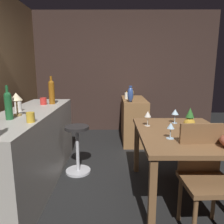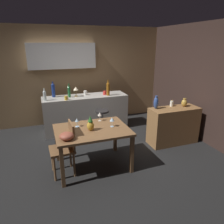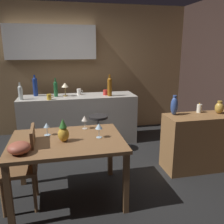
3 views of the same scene
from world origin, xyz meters
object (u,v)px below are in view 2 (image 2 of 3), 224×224
object	(u,v)px
fruit_bowl	(67,136)
wine_bottle_amber	(108,88)
dining_table	(92,133)
counter_lamp	(76,89)
cup_mustard	(66,98)
vase_ceramic_blue	(156,103)
wine_glass_right	(77,121)
wine_glass_center	(100,114)
wine_glass_left	(112,120)
cup_red	(105,93)
sideboard_cabinet	(173,126)
pineapple_centerpiece	(90,124)
pillar_candle_tall	(172,104)
vase_brass	(184,103)
wine_bottle_clear	(45,95)
wine_bottle_cobalt	(53,90)
cup_white	(85,93)
bar_stool	(102,122)
chair_near_window	(66,146)
wine_bottle_green	(69,91)

from	to	relation	value
fruit_bowl	wine_bottle_amber	xyz separation A→B (m)	(1.30, 1.87, 0.28)
dining_table	counter_lamp	xyz separation A→B (m)	(0.04, 1.74, 0.43)
cup_mustard	vase_ceramic_blue	world-z (taller)	vase_ceramic_blue
wine_glass_right	wine_glass_center	distance (m)	0.48
wine_glass_left	cup_red	xyz separation A→B (m)	(0.41, 1.71, 0.07)
wine_glass_center	fruit_bowl	world-z (taller)	wine_glass_center
sideboard_cabinet	pineapple_centerpiece	distance (m)	2.06
pillar_candle_tall	vase_brass	world-z (taller)	vase_brass
vase_brass	fruit_bowl	bearing A→B (deg)	-166.56
counter_lamp	wine_bottle_clear	bearing A→B (deg)	-169.25
wine_bottle_cobalt	vase_ceramic_blue	xyz separation A→B (m)	(2.00, -1.45, -0.13)
cup_white	vase_brass	size ratio (longest dim) A/B	0.61
bar_stool	fruit_bowl	size ratio (longest dim) A/B	2.90
wine_glass_left	fruit_bowl	world-z (taller)	wine_glass_left
dining_table	vase_ceramic_blue	xyz separation A→B (m)	(1.52, 0.43, 0.30)
bar_stool	wine_bottle_amber	bearing A→B (deg)	54.17
wine_glass_right	pineapple_centerpiece	world-z (taller)	pineapple_centerpiece
wine_glass_left	wine_bottle_cobalt	bearing A→B (deg)	114.03
wine_bottle_clear	vase_brass	world-z (taller)	wine_bottle_clear
chair_near_window	vase_brass	bearing A→B (deg)	8.76
wine_glass_left	cup_mustard	xyz separation A→B (m)	(-0.60, 1.51, 0.07)
wine_glass_center	wine_bottle_clear	world-z (taller)	wine_bottle_clear
wine_glass_center	wine_bottle_cobalt	size ratio (longest dim) A/B	0.45
sideboard_cabinet	bar_stool	size ratio (longest dim) A/B	1.70
counter_lamp	wine_glass_left	bearing A→B (deg)	-79.57
wine_bottle_green	wine_bottle_cobalt	size ratio (longest dim) A/B	0.88
wine_glass_center	vase_ceramic_blue	distance (m)	1.29
counter_lamp	pillar_candle_tall	world-z (taller)	counter_lamp
bar_stool	wine_glass_left	xyz separation A→B (m)	(-0.19, -1.22, 0.53)
pineapple_centerpiece	vase_brass	size ratio (longest dim) A/B	1.41
dining_table	wine_bottle_clear	size ratio (longest dim) A/B	4.42
sideboard_cabinet	wine_glass_center	bearing A→B (deg)	179.81
cup_white	counter_lamp	size ratio (longest dim) A/B	0.46
cup_white	wine_bottle_green	bearing A→B (deg)	-167.27
pillar_candle_tall	counter_lamp	bearing A→B (deg)	146.31
wine_bottle_green	counter_lamp	xyz separation A→B (m)	(0.16, -0.01, 0.03)
wine_glass_left	counter_lamp	world-z (taller)	counter_lamp
wine_glass_center	counter_lamp	xyz separation A→B (m)	(-0.20, 1.41, 0.21)
fruit_bowl	wine_bottle_green	xyz separation A→B (m)	(0.35, 2.02, 0.25)
wine_glass_left	pillar_candle_tall	world-z (taller)	pillar_candle_tall
wine_bottle_cobalt	pillar_candle_tall	xyz separation A→B (m)	(2.43, -1.41, -0.20)
bar_stool	pillar_candle_tall	xyz separation A→B (m)	(1.39, -0.74, 0.54)
wine_glass_center	wine_bottle_green	distance (m)	1.47
wine_bottle_clear	counter_lamp	xyz separation A→B (m)	(0.74, 0.14, 0.05)
wine_bottle_clear	cup_mustard	bearing A→B (deg)	-12.43
wine_glass_right	cup_mustard	bearing A→B (deg)	90.41
wine_glass_left	vase_brass	world-z (taller)	vase_brass
wine_bottle_clear	cup_mustard	xyz separation A→B (m)	(0.47, -0.10, -0.08)
wine_bottle_amber	cup_red	bearing A→B (deg)	118.09
wine_bottle_amber	chair_near_window	bearing A→B (deg)	-128.46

